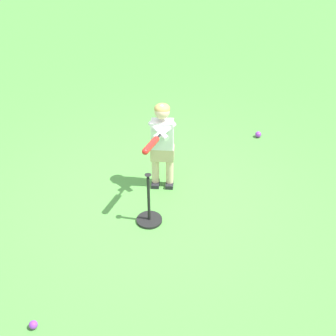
{
  "coord_description": "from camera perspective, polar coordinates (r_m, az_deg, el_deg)",
  "views": [
    {
      "loc": [
        0.75,
        3.88,
        3.25
      ],
      "look_at": [
        -0.12,
        -0.07,
        0.45
      ],
      "focal_mm": 47.81,
      "sensor_mm": 36.0,
      "label": 1
    }
  ],
  "objects": [
    {
      "name": "child_batter",
      "position": [
        5.04,
        -0.81,
        3.57
      ],
      "size": [
        0.48,
        0.71,
        1.08
      ],
      "color": "#232328",
      "rests_on": "ground"
    },
    {
      "name": "play_ball_by_bucket",
      "position": [
        4.13,
        -16.81,
        -18.59
      ],
      "size": [
        0.08,
        0.08,
        0.08
      ],
      "primitive_type": "sphere",
      "color": "purple",
      "rests_on": "ground"
    },
    {
      "name": "ground_plane",
      "position": [
        5.12,
        -1.16,
        -4.77
      ],
      "size": [
        40.0,
        40.0,
        0.0
      ],
      "primitive_type": "plane",
      "color": "#519942"
    },
    {
      "name": "play_ball_far_right",
      "position": [
        6.48,
        11.43,
        4.22
      ],
      "size": [
        0.09,
        0.09,
        0.09
      ],
      "primitive_type": "sphere",
      "color": "purple",
      "rests_on": "ground"
    },
    {
      "name": "batting_tee",
      "position": [
        4.85,
        -2.42,
        -5.83
      ],
      "size": [
        0.28,
        0.28,
        0.62
      ],
      "color": "black",
      "rests_on": "ground"
    }
  ]
}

